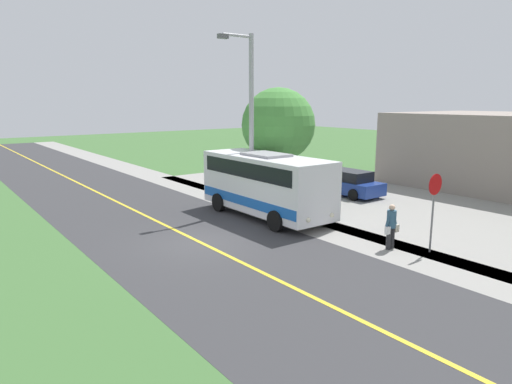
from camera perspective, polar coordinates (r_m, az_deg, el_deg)
name	(u,v)px	position (r m, az deg, el deg)	size (l,w,h in m)	color
ground_plane	(201,243)	(17.82, -6.87, -6.34)	(120.00, 120.00, 0.00)	#3D6633
road_surface	(201,243)	(17.82, -6.87, -6.33)	(8.00, 100.00, 0.01)	#333335
sidewalk	(301,222)	(20.79, 5.65, -3.72)	(2.40, 100.00, 0.01)	gray
parking_lot_surface	(450,212)	(24.50, 23.09, -2.27)	(14.00, 36.00, 0.01)	gray
road_centre_line	(201,243)	(17.82, -6.87, -6.31)	(0.16, 100.00, 0.00)	gold
shuttle_bus_front	(266,182)	(21.29, 1.25, 1.24)	(2.70, 7.31, 3.01)	white
pedestrian_with_bags	(391,225)	(17.48, 16.54, -4.01)	(0.72, 0.34, 1.69)	#262628
stop_sign	(434,199)	(17.33, 21.36, -0.85)	(0.76, 0.07, 2.88)	slate
street_light_pole	(250,116)	(22.60, -0.81, 9.53)	(1.97, 0.24, 8.51)	#9E9EA3
parked_car_near	(347,183)	(26.96, 11.28, 1.10)	(2.05, 4.41, 1.45)	navy
tree_curbside	(278,125)	(24.83, 2.80, 8.35)	(3.97, 3.97, 6.09)	brown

